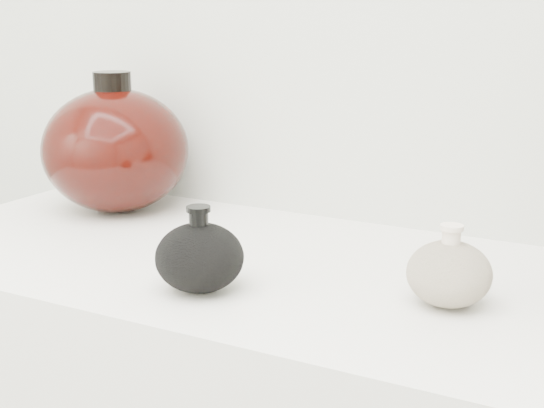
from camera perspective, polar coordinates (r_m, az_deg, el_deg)
The scene contains 3 objects.
black_gourd_vase at distance 0.93m, azimuth -5.48°, elevation -3.97°, with size 0.14×0.14×0.11m.
cream_gourd_vase at distance 0.90m, azimuth 13.19°, elevation -5.08°, with size 0.12×0.12×0.10m.
left_round_pot at distance 1.31m, azimuth -11.69°, elevation 4.03°, with size 0.28×0.28×0.24m.
Camera 1 is at (0.43, 0.09, 1.24)m, focal length 50.00 mm.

